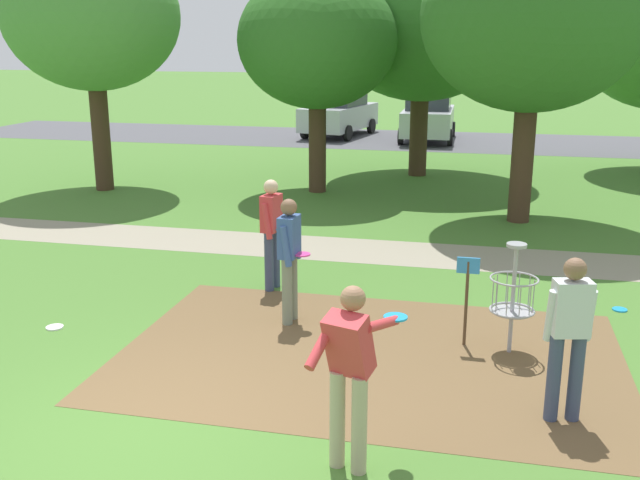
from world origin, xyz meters
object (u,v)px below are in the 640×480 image
at_px(player_throwing, 272,228).
at_px(parked_car_center_left, 428,116).
at_px(disc_golf_basket, 508,294).
at_px(player_foreground_watching, 569,330).
at_px(frisbee_near_basket, 55,327).
at_px(tree_mid_right, 92,16).
at_px(tree_near_left, 423,15).
at_px(parked_car_leftmost, 339,113).
at_px(tree_mid_left, 533,17).
at_px(player_waiting_right, 290,253).
at_px(tree_near_right, 317,41).
at_px(frisbee_by_tee, 620,309).
at_px(player_waiting_left, 350,367).

xyz_separation_m(player_throwing, parked_car_center_left, (0.85, 17.93, -0.05)).
distance_m(disc_golf_basket, player_foreground_watching, 1.70).
height_order(frisbee_near_basket, parked_car_center_left, parked_car_center_left).
bearing_deg(tree_mid_right, tree_near_left, 27.04).
bearing_deg(parked_car_leftmost, player_throwing, -81.61).
distance_m(tree_mid_left, parked_car_leftmost, 15.10).
bearing_deg(player_waiting_right, parked_car_leftmost, 99.62).
bearing_deg(tree_mid_left, player_foreground_watching, -88.91).
relative_size(tree_near_right, parked_car_leftmost, 1.20).
xyz_separation_m(player_foreground_watching, player_throwing, (-4.00, 3.23, 0.00)).
height_order(player_throwing, parked_car_leftmost, parked_car_leftmost).
distance_m(disc_golf_basket, parked_car_leftmost, 21.13).
bearing_deg(player_throwing, tree_mid_right, 134.68).
distance_m(tree_near_right, parked_car_leftmost, 11.54).
height_order(player_waiting_right, tree_mid_left, tree_mid_left).
distance_m(tree_mid_left, tree_mid_right, 10.33).
xyz_separation_m(frisbee_by_tee, tree_mid_right, (-11.52, 6.30, 4.27)).
height_order(frisbee_by_tee, tree_mid_left, tree_mid_left).
xyz_separation_m(disc_golf_basket, player_foreground_watching, (0.54, -1.59, 0.21)).
distance_m(tree_near_left, tree_mid_right, 8.57).
xyz_separation_m(frisbee_near_basket, parked_car_center_left, (3.24, 20.13, 0.91)).
bearing_deg(disc_golf_basket, tree_near_right, 116.27).
height_order(tree_near_left, parked_car_leftmost, tree_near_left).
bearing_deg(player_throwing, player_waiting_right, -63.72).
distance_m(player_waiting_left, frisbee_by_tee, 5.72).
relative_size(tree_near_left, tree_mid_left, 1.11).
height_order(player_throwing, frisbee_near_basket, player_throwing).
relative_size(player_waiting_right, tree_near_left, 0.25).
relative_size(player_waiting_right, parked_car_center_left, 0.40).
bearing_deg(parked_car_leftmost, frisbee_near_basket, -89.03).
bearing_deg(frisbee_near_basket, tree_near_left, 74.11).
xyz_separation_m(player_foreground_watching, frisbee_near_basket, (-6.39, 1.03, -0.96)).
distance_m(disc_golf_basket, player_waiting_left, 3.25).
xyz_separation_m(player_waiting_right, tree_mid_left, (3.21, 6.62, 3.19)).
xyz_separation_m(frisbee_near_basket, tree_near_left, (3.59, 12.60, 4.37)).
distance_m(disc_golf_basket, tree_mid_right, 13.28).
relative_size(frisbee_near_basket, tree_near_right, 0.04).
height_order(player_throwing, player_waiting_right, same).
xyz_separation_m(tree_near_left, parked_car_leftmost, (-3.94, 8.16, -3.46)).
height_order(tree_mid_right, parked_car_center_left, tree_mid_right).
xyz_separation_m(frisbee_by_tee, parked_car_leftmost, (-7.83, 18.36, 0.91)).
xyz_separation_m(player_waiting_right, parked_car_center_left, (0.23, 19.19, -0.05)).
bearing_deg(parked_car_leftmost, player_waiting_right, -80.38).
relative_size(player_throwing, tree_near_right, 0.32).
relative_size(tree_mid_right, parked_car_leftmost, 1.37).
bearing_deg(tree_near_right, tree_near_left, 52.40).
distance_m(player_foreground_watching, frisbee_by_tee, 3.72).
xyz_separation_m(disc_golf_basket, player_waiting_left, (-1.39, -2.93, 0.23)).
xyz_separation_m(player_waiting_right, tree_near_left, (0.58, 11.66, 3.41)).
height_order(player_throwing, tree_mid_left, tree_mid_left).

